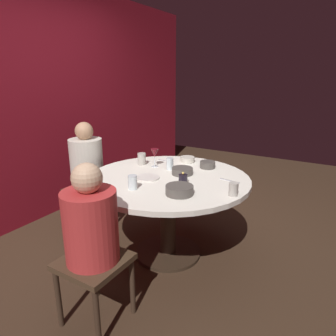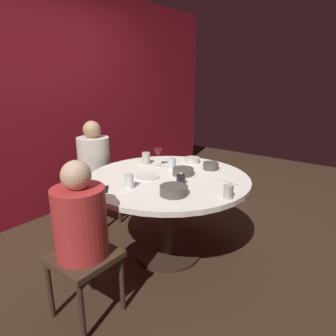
{
  "view_description": "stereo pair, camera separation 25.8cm",
  "coord_description": "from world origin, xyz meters",
  "px_view_note": "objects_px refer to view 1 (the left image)",
  "views": [
    {
      "loc": [
        -2.11,
        -1.28,
        1.6
      ],
      "look_at": [
        0.0,
        0.0,
        0.84
      ],
      "focal_mm": 32.35,
      "sensor_mm": 36.0,
      "label": 1
    },
    {
      "loc": [
        -1.97,
        -1.49,
        1.6
      ],
      "look_at": [
        0.0,
        0.0,
        0.84
      ],
      "focal_mm": 32.35,
      "sensor_mm": 36.0,
      "label": 2
    }
  ],
  "objects_px": {
    "cup_near_candle": "(233,189)",
    "cup_by_right_diner": "(133,182)",
    "dinner_plate": "(148,178)",
    "cell_phone": "(107,192)",
    "candle_holder": "(183,179)",
    "wine_glass": "(155,154)",
    "cup_center_front": "(170,164)",
    "dining_table": "(168,193)",
    "bowl_salad_center": "(187,159)",
    "seated_diner_left": "(91,228)",
    "bowl_serving_large": "(182,171)",
    "bowl_small_white": "(208,165)",
    "seated_diner_back": "(87,165)",
    "cup_by_left_diner": "(142,159)",
    "bowl_sauce_side": "(179,190)"
  },
  "relations": [
    {
      "from": "cup_near_candle",
      "to": "cup_by_right_diner",
      "type": "xyz_separation_m",
      "value": [
        -0.27,
        0.71,
        0.01
      ]
    },
    {
      "from": "dinner_plate",
      "to": "cup_near_candle",
      "type": "bearing_deg",
      "value": -89.25
    },
    {
      "from": "cell_phone",
      "to": "candle_holder",
      "type": "bearing_deg",
      "value": 6.05
    },
    {
      "from": "wine_glass",
      "to": "cup_center_front",
      "type": "height_order",
      "value": "wine_glass"
    },
    {
      "from": "dining_table",
      "to": "cell_phone",
      "type": "height_order",
      "value": "cell_phone"
    },
    {
      "from": "bowl_salad_center",
      "to": "cup_by_right_diner",
      "type": "height_order",
      "value": "cup_by_right_diner"
    },
    {
      "from": "seated_diner_left",
      "to": "cup_by_right_diner",
      "type": "height_order",
      "value": "seated_diner_left"
    },
    {
      "from": "dining_table",
      "to": "wine_glass",
      "type": "distance_m",
      "value": 0.43
    },
    {
      "from": "bowl_serving_large",
      "to": "bowl_small_white",
      "type": "distance_m",
      "value": 0.31
    },
    {
      "from": "seated_diner_back",
      "to": "cup_by_left_diner",
      "type": "distance_m",
      "value": 0.6
    },
    {
      "from": "cup_by_right_diner",
      "to": "cup_by_left_diner",
      "type": "bearing_deg",
      "value": 29.83
    },
    {
      "from": "seated_diner_back",
      "to": "bowl_small_white",
      "type": "distance_m",
      "value": 1.23
    },
    {
      "from": "bowl_small_white",
      "to": "candle_holder",
      "type": "bearing_deg",
      "value": -179.53
    },
    {
      "from": "wine_glass",
      "to": "bowl_salad_center",
      "type": "bearing_deg",
      "value": -31.82
    },
    {
      "from": "cell_phone",
      "to": "cup_by_right_diner",
      "type": "xyz_separation_m",
      "value": [
        0.16,
        -0.13,
        0.05
      ]
    },
    {
      "from": "seated_diner_left",
      "to": "dinner_plate",
      "type": "xyz_separation_m",
      "value": [
        0.8,
        0.13,
        0.07
      ]
    },
    {
      "from": "wine_glass",
      "to": "bowl_serving_large",
      "type": "distance_m",
      "value": 0.35
    },
    {
      "from": "candle_holder",
      "to": "wine_glass",
      "type": "bearing_deg",
      "value": 59.24
    },
    {
      "from": "bowl_serving_large",
      "to": "bowl_salad_center",
      "type": "xyz_separation_m",
      "value": [
        0.37,
        0.14,
        -0.0
      ]
    },
    {
      "from": "dining_table",
      "to": "cup_center_front",
      "type": "height_order",
      "value": "cup_center_front"
    },
    {
      "from": "bowl_salad_center",
      "to": "seated_diner_back",
      "type": "bearing_deg",
      "value": 118.9
    },
    {
      "from": "seated_diner_left",
      "to": "cup_center_front",
      "type": "bearing_deg",
      "value": 4.83
    },
    {
      "from": "dining_table",
      "to": "dinner_plate",
      "type": "height_order",
      "value": "dinner_plate"
    },
    {
      "from": "cell_phone",
      "to": "cup_by_right_diner",
      "type": "relative_size",
      "value": 1.27
    },
    {
      "from": "wine_glass",
      "to": "dining_table",
      "type": "bearing_deg",
      "value": -126.08
    },
    {
      "from": "seated_diner_left",
      "to": "cell_phone",
      "type": "relative_size",
      "value": 7.94
    },
    {
      "from": "cup_near_candle",
      "to": "cup_by_left_diner",
      "type": "height_order",
      "value": "cup_by_left_diner"
    },
    {
      "from": "bowl_salad_center",
      "to": "cup_near_candle",
      "type": "height_order",
      "value": "cup_near_candle"
    },
    {
      "from": "cup_near_candle",
      "to": "bowl_serving_large",
      "type": "bearing_deg",
      "value": 66.51
    },
    {
      "from": "bowl_serving_large",
      "to": "bowl_small_white",
      "type": "relative_size",
      "value": 1.29
    },
    {
      "from": "cup_center_front",
      "to": "candle_holder",
      "type": "bearing_deg",
      "value": -133.39
    },
    {
      "from": "seated_diner_left",
      "to": "dinner_plate",
      "type": "bearing_deg",
      "value": 9.08
    },
    {
      "from": "cup_center_front",
      "to": "cup_by_left_diner",
      "type": "bearing_deg",
      "value": 90.03
    },
    {
      "from": "dining_table",
      "to": "bowl_salad_center",
      "type": "xyz_separation_m",
      "value": [
        0.5,
        0.07,
        0.17
      ]
    },
    {
      "from": "cup_by_left_diner",
      "to": "cup_near_candle",
      "type": "bearing_deg",
      "value": -106.32
    },
    {
      "from": "cup_by_right_diner",
      "to": "candle_holder",
      "type": "bearing_deg",
      "value": -40.98
    },
    {
      "from": "cup_by_right_diner",
      "to": "cup_center_front",
      "type": "bearing_deg",
      "value": 1.11
    },
    {
      "from": "bowl_salad_center",
      "to": "bowl_sauce_side",
      "type": "distance_m",
      "value": 0.87
    },
    {
      "from": "bowl_small_white",
      "to": "bowl_salad_center",
      "type": "bearing_deg",
      "value": 72.62
    },
    {
      "from": "seated_diner_left",
      "to": "cup_by_right_diner",
      "type": "distance_m",
      "value": 0.55
    },
    {
      "from": "bowl_small_white",
      "to": "cup_by_right_diner",
      "type": "bearing_deg",
      "value": 161.68
    },
    {
      "from": "cell_phone",
      "to": "bowl_small_white",
      "type": "relative_size",
      "value": 0.98
    },
    {
      "from": "wine_glass",
      "to": "cup_by_right_diner",
      "type": "distance_m",
      "value": 0.61
    },
    {
      "from": "cup_by_left_diner",
      "to": "bowl_sauce_side",
      "type": "bearing_deg",
      "value": -125.12
    },
    {
      "from": "candle_holder",
      "to": "bowl_salad_center",
      "type": "xyz_separation_m",
      "value": [
        0.57,
        0.26,
        -0.01
      ]
    },
    {
      "from": "seated_diner_back",
      "to": "cup_near_candle",
      "type": "distance_m",
      "value": 1.6
    },
    {
      "from": "bowl_sauce_side",
      "to": "cup_near_candle",
      "type": "xyz_separation_m",
      "value": [
        0.18,
        -0.35,
        0.02
      ]
    },
    {
      "from": "wine_glass",
      "to": "seated_diner_left",
      "type": "bearing_deg",
      "value": -166.74
    },
    {
      "from": "cup_by_left_diner",
      "to": "cup_by_right_diner",
      "type": "height_order",
      "value": "cup_by_left_diner"
    },
    {
      "from": "bowl_serving_large",
      "to": "bowl_sauce_side",
      "type": "height_order",
      "value": "bowl_sauce_side"
    }
  ]
}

